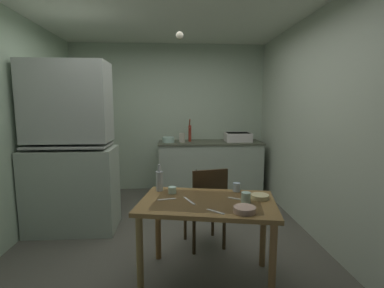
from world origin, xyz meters
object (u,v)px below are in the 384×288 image
(dining_table, at_px, (207,212))
(chair_far_side, at_px, (206,204))
(mixing_bowl_counter, at_px, (168,140))
(serving_bowl_wide, at_px, (260,197))
(teacup_mint, at_px, (172,190))
(glass_bottle, at_px, (159,180))
(sink_basin, at_px, (238,137))
(hand_pump, at_px, (190,132))
(hutch_cabinet, at_px, (71,154))

(dining_table, distance_m, chair_far_side, 0.62)
(mixing_bowl_counter, distance_m, chair_far_side, 1.97)
(serving_bowl_wide, xyz_separation_m, teacup_mint, (-0.77, 0.20, 0.01))
(chair_far_side, height_order, glass_bottle, glass_bottle)
(dining_table, distance_m, glass_bottle, 0.57)
(sink_basin, relative_size, chair_far_side, 0.49)
(sink_basin, xyz_separation_m, hand_pump, (-0.83, 0.05, 0.09))
(hand_pump, xyz_separation_m, teacup_mint, (-0.30, -2.33, -0.32))
(teacup_mint, bearing_deg, hutch_cabinet, 143.25)
(chair_far_side, relative_size, serving_bowl_wide, 5.72)
(hand_pump, bearing_deg, hutch_cabinet, -137.37)
(chair_far_side, xyz_separation_m, serving_bowl_wide, (0.41, -0.57, 0.27))
(chair_far_side, bearing_deg, mixing_bowl_counter, 103.11)
(chair_far_side, bearing_deg, glass_bottle, -150.42)
(hand_pump, height_order, teacup_mint, hand_pump)
(glass_bottle, bearing_deg, teacup_mint, -37.38)
(hand_pump, xyz_separation_m, glass_bottle, (-0.42, -2.24, -0.24))
(teacup_mint, bearing_deg, hand_pump, 82.75)
(hutch_cabinet, height_order, sink_basin, hutch_cabinet)
(teacup_mint, bearing_deg, dining_table, -36.78)
(mixing_bowl_counter, bearing_deg, chair_far_side, -76.89)
(sink_basin, bearing_deg, chair_far_side, -111.84)
(hutch_cabinet, bearing_deg, teacup_mint, -36.75)
(serving_bowl_wide, relative_size, teacup_mint, 2.11)
(hutch_cabinet, xyz_separation_m, dining_table, (1.54, -1.15, -0.33))
(sink_basin, relative_size, glass_bottle, 1.71)
(mixing_bowl_counter, distance_m, dining_table, 2.51)
(dining_table, height_order, serving_bowl_wide, serving_bowl_wide)
(glass_bottle, bearing_deg, chair_far_side, 29.58)
(hand_pump, xyz_separation_m, dining_table, (0.01, -2.56, -0.45))
(glass_bottle, bearing_deg, hutch_cabinet, 143.32)
(hand_pump, relative_size, mixing_bowl_counter, 1.93)
(dining_table, relative_size, serving_bowl_wide, 8.10)
(hand_pump, distance_m, mixing_bowl_counter, 0.40)
(mixing_bowl_counter, bearing_deg, hand_pump, 14.44)
(hand_pump, distance_m, chair_far_side, 2.05)
(hutch_cabinet, height_order, teacup_mint, hutch_cabinet)
(teacup_mint, distance_m, glass_bottle, 0.17)
(serving_bowl_wide, bearing_deg, glass_bottle, 161.78)
(sink_basin, distance_m, serving_bowl_wide, 2.52)
(hutch_cabinet, relative_size, teacup_mint, 27.74)
(teacup_mint, bearing_deg, chair_far_side, 45.50)
(hutch_cabinet, distance_m, sink_basin, 2.73)
(sink_basin, xyz_separation_m, mixing_bowl_counter, (-1.20, -0.05, -0.03))
(sink_basin, height_order, dining_table, sink_basin)
(chair_far_side, distance_m, glass_bottle, 0.66)
(hutch_cabinet, bearing_deg, chair_far_side, -19.15)
(hand_pump, bearing_deg, serving_bowl_wide, -79.39)
(hand_pump, xyz_separation_m, mixing_bowl_counter, (-0.37, -0.10, -0.12))
(dining_table, height_order, teacup_mint, teacup_mint)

